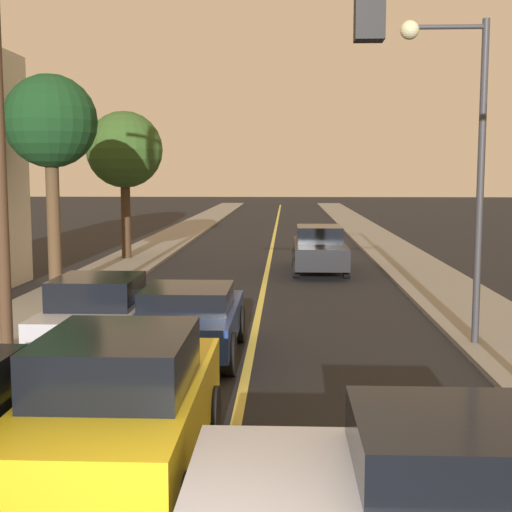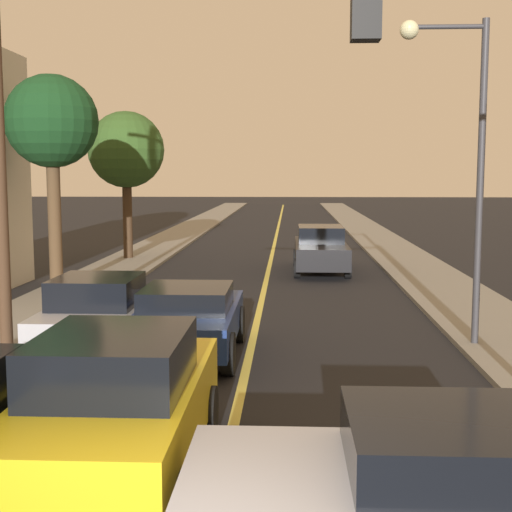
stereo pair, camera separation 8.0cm
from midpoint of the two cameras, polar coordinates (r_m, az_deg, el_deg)
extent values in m
cube|color=black|center=(40.15, 1.71, 1.72)|extent=(8.15, 80.00, 0.01)
cube|color=#D1C14C|center=(40.15, 1.71, 1.73)|extent=(0.16, 76.00, 0.00)
cube|color=gray|center=(40.59, -5.83, 1.82)|extent=(2.50, 80.00, 0.12)
cube|color=gray|center=(40.40, 9.29, 1.74)|extent=(2.50, 80.00, 0.12)
cube|color=gold|center=(8.30, -10.66, -12.53)|extent=(1.77, 4.36, 0.80)
cube|color=black|center=(7.94, -11.06, -8.19)|extent=(1.56, 1.96, 0.59)
cylinder|color=black|center=(9.88, -13.61, -11.90)|extent=(0.22, 0.69, 0.69)
cylinder|color=black|center=(9.55, -3.64, -12.36)|extent=(0.22, 0.69, 0.69)
cylinder|color=black|center=(7.07, -6.22, -19.47)|extent=(0.22, 0.69, 0.69)
cube|color=navy|center=(13.53, -5.26, -5.29)|extent=(1.81, 3.95, 0.58)
cube|color=black|center=(13.29, -5.37, -3.34)|extent=(1.59, 1.78, 0.41)
cylinder|color=black|center=(14.91, -7.87, -5.34)|extent=(0.22, 0.75, 0.75)
cylinder|color=black|center=(14.70, -1.25, -5.46)|extent=(0.22, 0.75, 0.75)
cylinder|color=black|center=(12.58, -9.93, -7.64)|extent=(0.22, 0.75, 0.75)
cylinder|color=black|center=(12.32, -2.05, -7.84)|extent=(0.22, 0.75, 0.75)
cylinder|color=black|center=(9.04, -15.68, -13.71)|extent=(0.22, 0.70, 0.70)
cube|color=#A5A8B2|center=(14.25, -12.23, -4.87)|extent=(1.76, 3.85, 0.57)
cube|color=black|center=(14.01, -12.45, -2.74)|extent=(1.55, 1.73, 0.55)
cylinder|color=black|center=(15.66, -14.03, -4.95)|extent=(0.22, 0.72, 0.72)
cylinder|color=black|center=(15.27, -8.00, -5.11)|extent=(0.22, 0.72, 0.72)
cylinder|color=black|center=(13.45, -16.98, -6.95)|extent=(0.22, 0.72, 0.72)
cylinder|color=black|center=(12.99, -9.98, -7.24)|extent=(0.22, 0.72, 0.72)
cube|color=black|center=(25.02, 5.28, 0.27)|extent=(1.76, 4.91, 0.72)
cube|color=black|center=(25.16, 5.28, 1.77)|extent=(1.55, 2.21, 0.56)
cylinder|color=black|center=(23.61, 7.45, -1.02)|extent=(0.22, 0.65, 0.65)
cylinder|color=black|center=(23.53, 3.40, -1.00)|extent=(0.22, 0.65, 0.65)
cylinder|color=black|center=(26.62, 6.92, -0.15)|extent=(0.22, 0.65, 0.65)
cylinder|color=black|center=(26.55, 3.33, -0.13)|extent=(0.22, 0.65, 0.65)
cube|color=black|center=(6.14, 16.91, -14.18)|extent=(1.91, 1.62, 0.44)
cylinder|color=black|center=(7.15, 2.45, -19.15)|extent=(0.69, 0.22, 0.69)
cylinder|color=#333338|center=(14.48, 17.65, 5.47)|extent=(0.14, 0.14, 6.23)
cylinder|color=#333338|center=(14.57, 15.23, 17.28)|extent=(1.43, 0.09, 0.09)
sphere|color=beige|center=(14.43, 12.32, 17.26)|extent=(0.36, 0.36, 0.36)
cylinder|color=#4C3823|center=(21.12, -15.70, 2.60)|extent=(0.38, 0.38, 3.87)
sphere|color=#143819|center=(21.13, -15.95, 10.34)|extent=(2.61, 2.61, 2.61)
cylinder|color=#3D2B1C|center=(28.60, -10.16, 3.07)|extent=(0.37, 0.37, 3.21)
sphere|color=#2D4C1E|center=(28.56, -10.27, 8.38)|extent=(2.98, 2.98, 2.98)
camera|label=1|loc=(0.04, -89.86, 0.02)|focal=50.00mm
camera|label=2|loc=(0.04, 90.14, -0.02)|focal=50.00mm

